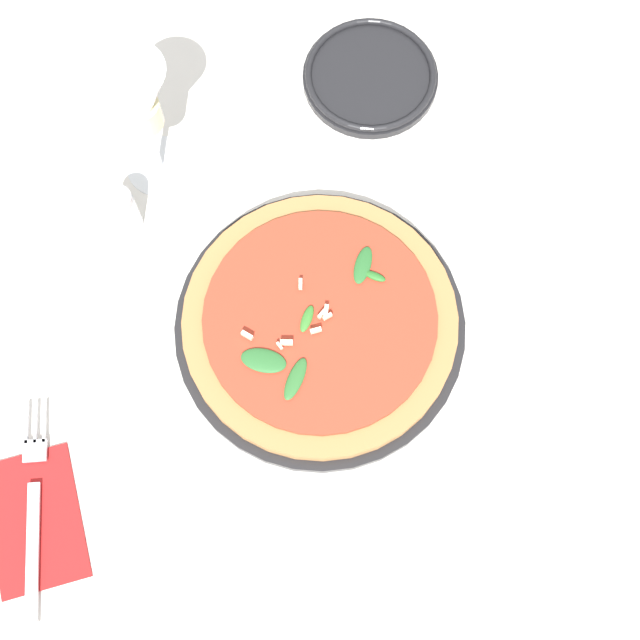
% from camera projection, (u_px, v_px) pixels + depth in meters
% --- Properties ---
extents(ground_plane, '(6.00, 6.00, 0.00)m').
position_uv_depth(ground_plane, '(301.00, 349.00, 0.95)').
color(ground_plane, silver).
extents(pizza_arugula_main, '(0.31, 0.31, 0.05)m').
position_uv_depth(pizza_arugula_main, '(320.00, 324.00, 0.94)').
color(pizza_arugula_main, black).
rests_on(pizza_arugula_main, ground_plane).
extents(wine_glass, '(0.08, 0.08, 0.19)m').
position_uv_depth(wine_glass, '(138.00, 103.00, 0.89)').
color(wine_glass, white).
rests_on(wine_glass, ground_plane).
extents(napkin, '(0.15, 0.11, 0.01)m').
position_uv_depth(napkin, '(35.00, 520.00, 0.89)').
color(napkin, '#B21E1E').
rests_on(napkin, ground_plane).
extents(fork, '(0.21, 0.09, 0.00)m').
position_uv_depth(fork, '(34.00, 511.00, 0.88)').
color(fork, silver).
rests_on(fork, ground_plane).
extents(side_plate_white, '(0.16, 0.16, 0.02)m').
position_uv_depth(side_plate_white, '(370.00, 76.00, 1.04)').
color(side_plate_white, black).
rests_on(side_plate_white, ground_plane).
extents(shaker_pepper, '(0.03, 0.03, 0.07)m').
position_uv_depth(shaker_pepper, '(123.00, 211.00, 0.96)').
color(shaker_pepper, silver).
rests_on(shaker_pepper, ground_plane).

